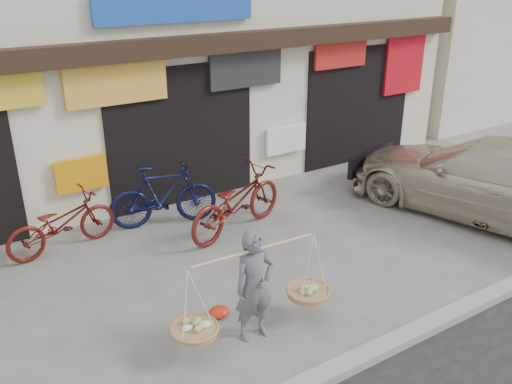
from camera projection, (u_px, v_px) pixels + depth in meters
ground at (285, 279)px, 8.22m from camera, size 70.00×70.00×0.00m
kerb at (379, 350)px, 6.64m from camera, size 70.00×0.25×0.12m
shophouse_block at (120, 11)px, 11.85m from camera, size 14.00×6.32×7.00m
neighbor_east at (487, 0)px, 19.03m from camera, size 12.00×7.00×6.40m
street_vendor at (254, 291)px, 6.73m from camera, size 2.20×0.64×1.48m
bike_0 at (61, 223)px, 8.89m from camera, size 1.93×0.95×0.97m
bike_1 at (163, 195)px, 9.70m from camera, size 2.00×1.02×1.16m
bike_2 at (236, 201)px, 9.47m from camera, size 2.32×1.39×1.15m
suv at (485, 178)px, 10.06m from camera, size 3.43×5.45×1.47m
red_bag at (219, 312)px, 7.33m from camera, size 0.31×0.25×0.14m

